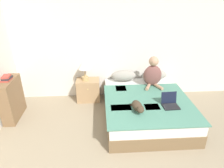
{
  "coord_description": "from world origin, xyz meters",
  "views": [
    {
      "loc": [
        -0.43,
        -1.18,
        2.52
      ],
      "look_at": [
        -0.2,
        2.32,
        0.84
      ],
      "focal_mm": 32.0,
      "sensor_mm": 36.0,
      "label": 1
    }
  ],
  "objects_px": {
    "bookshelf": "(12,99)",
    "table_lamp": "(84,66)",
    "pillow_far": "(154,75)",
    "pillow_near": "(124,76)",
    "bed": "(146,108)",
    "person_sitting": "(153,74)",
    "cat_tabby": "(138,106)",
    "laptop_open": "(170,103)",
    "nightstand": "(88,90)",
    "book_stack_top": "(6,78)"
  },
  "relations": [
    {
      "from": "nightstand",
      "to": "bookshelf",
      "type": "height_order",
      "value": "bookshelf"
    },
    {
      "from": "pillow_far",
      "to": "laptop_open",
      "type": "height_order",
      "value": "pillow_far"
    },
    {
      "from": "pillow_near",
      "to": "book_stack_top",
      "type": "relative_size",
      "value": 2.48
    },
    {
      "from": "pillow_near",
      "to": "person_sitting",
      "type": "relative_size",
      "value": 0.86
    },
    {
      "from": "pillow_far",
      "to": "bookshelf",
      "type": "bearing_deg",
      "value": -168.12
    },
    {
      "from": "pillow_near",
      "to": "bookshelf",
      "type": "distance_m",
      "value": 2.52
    },
    {
      "from": "pillow_near",
      "to": "pillow_far",
      "type": "xyz_separation_m",
      "value": [
        0.75,
        0.0,
        0.0
      ]
    },
    {
      "from": "bed",
      "to": "person_sitting",
      "type": "relative_size",
      "value": 2.96
    },
    {
      "from": "book_stack_top",
      "to": "table_lamp",
      "type": "bearing_deg",
      "value": 22.6
    },
    {
      "from": "laptop_open",
      "to": "table_lamp",
      "type": "relative_size",
      "value": 0.6
    },
    {
      "from": "bed",
      "to": "nightstand",
      "type": "relative_size",
      "value": 3.73
    },
    {
      "from": "bed",
      "to": "bookshelf",
      "type": "bearing_deg",
      "value": 175.94
    },
    {
      "from": "pillow_far",
      "to": "bookshelf",
      "type": "height_order",
      "value": "bookshelf"
    },
    {
      "from": "pillow_near",
      "to": "nightstand",
      "type": "bearing_deg",
      "value": -177.77
    },
    {
      "from": "pillow_near",
      "to": "nightstand",
      "type": "relative_size",
      "value": 1.09
    },
    {
      "from": "pillow_near",
      "to": "bookshelf",
      "type": "bearing_deg",
      "value": -164.6
    },
    {
      "from": "laptop_open",
      "to": "book_stack_top",
      "type": "relative_size",
      "value": 1.3
    },
    {
      "from": "book_stack_top",
      "to": "cat_tabby",
      "type": "bearing_deg",
      "value": -15.19
    },
    {
      "from": "person_sitting",
      "to": "bookshelf",
      "type": "height_order",
      "value": "person_sitting"
    },
    {
      "from": "table_lamp",
      "to": "book_stack_top",
      "type": "height_order",
      "value": "table_lamp"
    },
    {
      "from": "laptop_open",
      "to": "nightstand",
      "type": "relative_size",
      "value": 0.57
    },
    {
      "from": "bed",
      "to": "book_stack_top",
      "type": "relative_size",
      "value": 8.48
    },
    {
      "from": "pillow_near",
      "to": "person_sitting",
      "type": "distance_m",
      "value": 0.71
    },
    {
      "from": "person_sitting",
      "to": "bookshelf",
      "type": "xyz_separation_m",
      "value": [
        -3.04,
        -0.36,
        -0.34
      ]
    },
    {
      "from": "cat_tabby",
      "to": "laptop_open",
      "type": "bearing_deg",
      "value": 92.44
    },
    {
      "from": "pillow_far",
      "to": "nightstand",
      "type": "relative_size",
      "value": 1.09
    },
    {
      "from": "person_sitting",
      "to": "nightstand",
      "type": "relative_size",
      "value": 1.26
    },
    {
      "from": "bookshelf",
      "to": "table_lamp",
      "type": "bearing_deg",
      "value": 22.74
    },
    {
      "from": "laptop_open",
      "to": "book_stack_top",
      "type": "bearing_deg",
      "value": 167.42
    },
    {
      "from": "table_lamp",
      "to": "pillow_far",
      "type": "bearing_deg",
      "value": 1.33
    },
    {
      "from": "table_lamp",
      "to": "book_stack_top",
      "type": "distance_m",
      "value": 1.63
    },
    {
      "from": "bed",
      "to": "bookshelf",
      "type": "height_order",
      "value": "bookshelf"
    },
    {
      "from": "table_lamp",
      "to": "pillow_near",
      "type": "bearing_deg",
      "value": 2.41
    },
    {
      "from": "laptop_open",
      "to": "nightstand",
      "type": "bearing_deg",
      "value": 141.16
    },
    {
      "from": "pillow_near",
      "to": "bookshelf",
      "type": "xyz_separation_m",
      "value": [
        -2.42,
        -0.67,
        -0.18
      ]
    },
    {
      "from": "pillow_far",
      "to": "cat_tabby",
      "type": "bearing_deg",
      "value": -115.86
    },
    {
      "from": "laptop_open",
      "to": "bookshelf",
      "type": "height_order",
      "value": "bookshelf"
    },
    {
      "from": "person_sitting",
      "to": "book_stack_top",
      "type": "bearing_deg",
      "value": -173.29
    },
    {
      "from": "nightstand",
      "to": "cat_tabby",
      "type": "bearing_deg",
      "value": -53.7
    },
    {
      "from": "pillow_near",
      "to": "laptop_open",
      "type": "relative_size",
      "value": 1.91
    },
    {
      "from": "pillow_near",
      "to": "pillow_far",
      "type": "bearing_deg",
      "value": 0.0
    },
    {
      "from": "person_sitting",
      "to": "nightstand",
      "type": "bearing_deg",
      "value": 169.65
    },
    {
      "from": "book_stack_top",
      "to": "bed",
      "type": "bearing_deg",
      "value": -4.14
    },
    {
      "from": "cat_tabby",
      "to": "bookshelf",
      "type": "bearing_deg",
      "value": -114.36
    },
    {
      "from": "person_sitting",
      "to": "laptop_open",
      "type": "height_order",
      "value": "person_sitting"
    },
    {
      "from": "pillow_near",
      "to": "laptop_open",
      "type": "bearing_deg",
      "value": -58.26
    },
    {
      "from": "person_sitting",
      "to": "book_stack_top",
      "type": "distance_m",
      "value": 3.07
    },
    {
      "from": "person_sitting",
      "to": "table_lamp",
      "type": "distance_m",
      "value": 1.57
    },
    {
      "from": "pillow_near",
      "to": "bookshelf",
      "type": "height_order",
      "value": "bookshelf"
    },
    {
      "from": "bed",
      "to": "person_sitting",
      "type": "bearing_deg",
      "value": 66.41
    }
  ]
}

